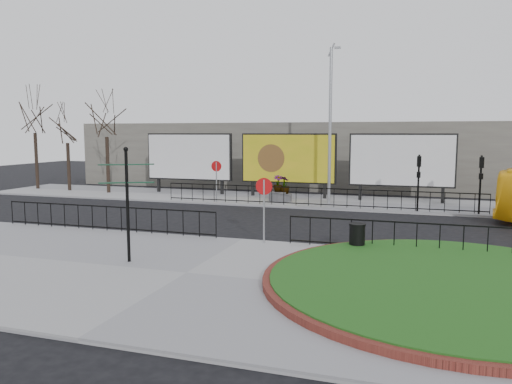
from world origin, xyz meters
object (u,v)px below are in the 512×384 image
at_px(litter_bin, 357,237).
at_px(planter_a, 278,192).
at_px(lamp_post, 330,123).
at_px(fingerpost_sign, 127,193).
at_px(planter_b, 285,191).
at_px(billboard_mid, 288,159).

distance_m(litter_bin, planter_a, 13.05).
height_order(lamp_post, planter_a, lamp_post).
bearing_deg(planter_a, fingerpost_sign, -92.73).
height_order(fingerpost_sign, planter_b, fingerpost_sign).
bearing_deg(planter_b, lamp_post, 0.00).
height_order(billboard_mid, planter_a, billboard_mid).
xyz_separation_m(fingerpost_sign, litter_bin, (6.84, 3.80, -1.74)).
bearing_deg(litter_bin, planter_a, 117.92).
distance_m(fingerpost_sign, planter_a, 15.44).
height_order(lamp_post, litter_bin, lamp_post).
bearing_deg(fingerpost_sign, billboard_mid, 62.79).
xyz_separation_m(lamp_post, planter_b, (-2.71, -0.00, -4.06)).
bearing_deg(planter_a, litter_bin, -62.08).
distance_m(lamp_post, litter_bin, 12.70).
xyz_separation_m(billboard_mid, litter_bin, (6.00, -13.57, -1.99)).
xyz_separation_m(fingerpost_sign, planter_b, (1.14, 15.40, -1.59)).
xyz_separation_m(billboard_mid, planter_a, (-0.11, -2.04, -1.94)).
bearing_deg(fingerpost_sign, planter_b, 61.32).
height_order(billboard_mid, lamp_post, lamp_post).
distance_m(lamp_post, planter_a, 5.21).
relative_size(billboard_mid, litter_bin, 6.38).
relative_size(lamp_post, planter_b, 5.97).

